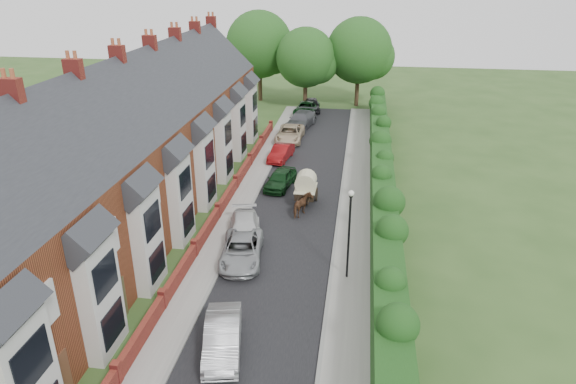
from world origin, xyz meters
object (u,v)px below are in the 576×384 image
lamppost (349,224)px  car_beige (290,134)px  car_green (280,179)px  car_black (312,105)px  horse_cart (306,186)px  car_red (281,153)px  horse (302,206)px  car_white (245,229)px  car_silver_a (222,337)px  car_grey (301,120)px  car_silver_b (242,250)px

lamppost → car_beige: lamppost is taller
car_green → car_black: size_ratio=0.95×
car_beige → horse_cart: (3.14, -14.06, 0.66)m
car_green → car_red: bearing=108.6°
horse → horse_cart: size_ratio=0.53×
car_white → horse_cart: horse_cart is taller
car_red → car_beige: (0.00, 5.39, 0.07)m
car_silver_a → car_grey: bearing=79.7°
horse_cart → car_black: bearing=94.9°
lamppost → car_beige: bearing=105.4°
lamppost → car_black: 35.12m
car_silver_b → car_grey: 26.90m
car_green → car_beige: 11.46m
car_white → car_black: car_black is taller
lamppost → car_silver_a: bearing=-128.3°
car_white → car_red: size_ratio=1.16×
car_silver_b → car_black: 33.60m
lamppost → car_silver_a: lamppost is taller
horse → car_red: bearing=-54.8°
lamppost → car_silver_b: size_ratio=1.06×
horse → horse_cart: bearing=-71.3°
car_grey → horse_cart: horse_cart is taller
lamppost → car_silver_b: (-5.99, 1.00, -2.62)m
car_red → horse: size_ratio=2.24×
car_grey → horse_cart: 18.96m
car_grey → horse: 20.85m
car_white → car_beige: (0.00, 19.63, 0.05)m
lamppost → car_white: size_ratio=1.12×
lamppost → horse_cart: lamppost is taller
car_white → car_silver_a: bearing=-95.1°
car_silver_a → car_white: (-1.30, 10.03, -0.05)m
lamppost → car_black: bearing=98.9°
car_beige → car_silver_a: bearing=-87.5°
car_red → car_grey: 10.11m
horse_cart → car_green: bearing=130.2°
car_red → horse_cart: (3.14, -8.67, 0.73)m
car_silver_a → horse: bearing=70.8°
lamppost → car_white: bearing=150.9°
car_silver_b → car_green: car_green is taller
car_silver_a → car_green: car_silver_a is taller
car_black → lamppost: bearing=-90.1°
car_black → car_white: bearing=-100.8°
car_red → car_grey: bearing=95.6°
lamppost → car_silver_a: 8.63m
lamppost → car_grey: (-5.89, 27.90, -2.50)m
car_black → horse: bearing=-94.5°
lamppost → car_green: bearing=115.0°
car_silver_b → car_grey: (0.10, 26.90, 0.12)m
car_grey → lamppost: bearing=-67.5°
horse → horse_cart: (0.00, 1.92, 0.63)m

